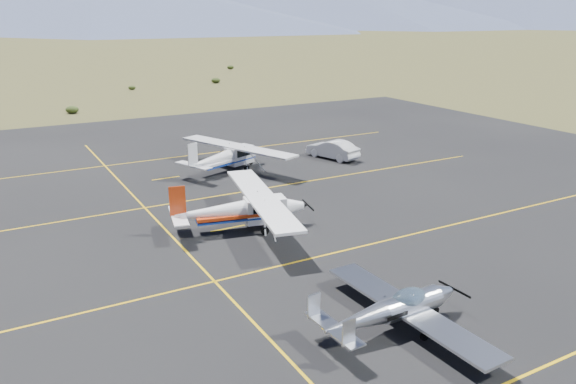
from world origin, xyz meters
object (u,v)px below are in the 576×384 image
object	(u,v)px
aircraft_cessna	(242,209)
aircraft_plain	(227,156)
aircraft_low_wing	(396,309)
sedan	(332,149)

from	to	relation	value
aircraft_cessna	aircraft_plain	world-z (taller)	aircraft_cessna
aircraft_low_wing	aircraft_cessna	size ratio (longest dim) A/B	0.76
aircraft_low_wing	aircraft_cessna	distance (m)	11.78
sedan	aircraft_cessna	bearing A→B (deg)	22.99
aircraft_plain	aircraft_cessna	bearing A→B (deg)	-130.86
aircraft_plain	sedan	size ratio (longest dim) A/B	2.32
aircraft_low_wing	sedan	size ratio (longest dim) A/B	1.85
aircraft_low_wing	aircraft_plain	xyz separation A→B (m)	(3.22, 22.83, 0.33)
aircraft_plain	sedan	bearing A→B (deg)	-24.32
aircraft_cessna	sedan	world-z (taller)	aircraft_cessna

